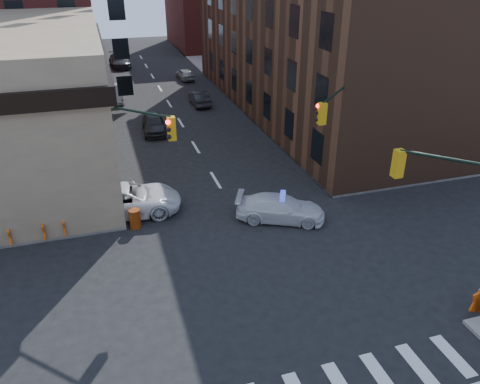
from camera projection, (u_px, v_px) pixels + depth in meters
ground at (270, 270)px, 21.47m from camera, size 140.00×140.00×0.00m
sidewalk_ne at (355, 76)px, 55.37m from camera, size 34.00×54.50×0.15m
commercial_row_ne at (322, 30)px, 40.87m from camera, size 14.00×34.00×14.00m
filler_ne at (225, 5)px, 71.80m from camera, size 16.00×16.00×12.00m
signal_pole_nw at (120, 154)px, 22.51m from camera, size 3.58×3.67×8.00m
signal_pole_ne at (338, 130)px, 25.59m from camera, size 3.67×3.58×8.00m
tree_ne_near at (249, 67)px, 44.00m from camera, size 3.00×3.00×4.85m
tree_ne_far at (226, 52)px, 50.81m from camera, size 3.00×3.00×4.85m
police_car at (280, 208)px, 25.25m from camera, size 5.15×3.75×1.39m
pickup at (126, 200)px, 25.79m from camera, size 6.29×3.33×1.69m
parked_car_wnear at (154, 124)px, 37.68m from camera, size 1.98×4.46×1.49m
parked_car_wfar at (115, 93)px, 45.73m from camera, size 2.10×4.88×1.56m
parked_car_wdeep at (120, 61)px, 59.65m from camera, size 2.64×5.68×1.60m
parked_car_enear at (199, 98)px, 44.65m from camera, size 1.44×4.12×1.36m
parked_car_efar at (185, 74)px, 53.68m from camera, size 1.76×3.82×1.27m
pedestrian_a at (69, 195)px, 25.80m from camera, size 0.81×0.75×1.86m
pedestrian_c at (7, 201)px, 25.43m from camera, size 1.02×0.59×1.63m
barrel_road at (276, 213)px, 25.05m from camera, size 0.67×0.67×1.07m
barrel_bank at (135, 219)px, 24.55m from camera, size 0.73×0.73×1.06m
barricade_nw_a at (54, 228)px, 23.54m from camera, size 1.33×0.72×0.97m
barricade_nw_b at (0, 236)px, 22.89m from camera, size 1.26×0.65×0.94m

